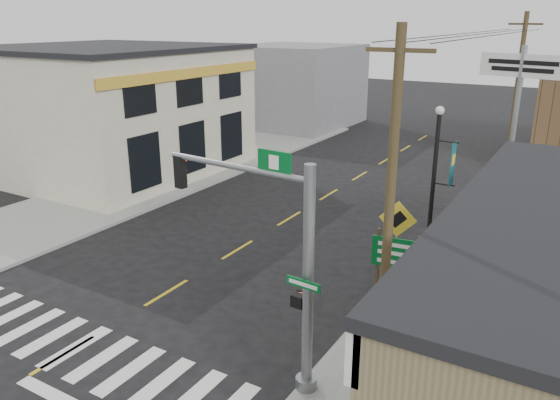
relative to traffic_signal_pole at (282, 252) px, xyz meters
The scene contains 18 objects.
ground 6.81m from the traffic_signal_pole, 160.76° to the right, with size 140.00×140.00×0.00m, color black.
sidewalk_right 12.09m from the traffic_signal_pole, 72.62° to the left, with size 6.00×38.00×0.13m, color gray.
sidewalk_left 18.58m from the traffic_signal_pole, 142.71° to the left, with size 6.00×38.00×0.13m, color gray.
center_line 8.92m from the traffic_signal_pole, 132.36° to the left, with size 0.12×56.00×0.01m, color gold.
crosswalk 6.71m from the traffic_signal_pole, 164.53° to the right, with size 11.00×2.20×0.01m, color silver.
left_building 22.12m from the traffic_signal_pole, 146.93° to the left, with size 12.00×12.00×6.80m, color beige.
bldg_distant_left 34.32m from the traffic_signal_pole, 118.81° to the left, with size 9.00×10.00×6.40m, color gray.
traffic_signal_pole is the anchor object (origin of this frame).
guide_sign 4.86m from the traffic_signal_pole, 74.17° to the left, with size 1.45×0.13×2.54m.
fire_hydrant 5.76m from the traffic_signal_pole, 56.27° to the left, with size 0.23×0.23×0.73m.
ped_crossing_sign 5.93m from the traffic_signal_pole, 82.40° to the left, with size 1.17×0.08×3.01m.
lamp_post 8.26m from the traffic_signal_pole, 81.79° to the left, with size 0.73×0.57×5.60m.
dance_center_sign 14.56m from the traffic_signal_pole, 79.42° to the left, with size 3.43×0.21×7.30m.
bare_tree 5.07m from the traffic_signal_pole, 42.75° to the left, with size 2.31×2.31×4.61m.
shrub_front 5.48m from the traffic_signal_pole, 15.97° to the left, with size 1.31×1.31×0.98m, color #203D19.
shrub_back 6.00m from the traffic_signal_pole, 58.38° to the left, with size 1.19×1.19×0.90m, color black.
utility_pole_near 2.51m from the traffic_signal_pole, 32.65° to the left, with size 1.43×0.21×8.21m.
utility_pole_far 18.84m from the traffic_signal_pole, 84.00° to the left, with size 1.50×0.22×8.60m.
Camera 1 is at (11.18, -7.69, 8.40)m, focal length 35.00 mm.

